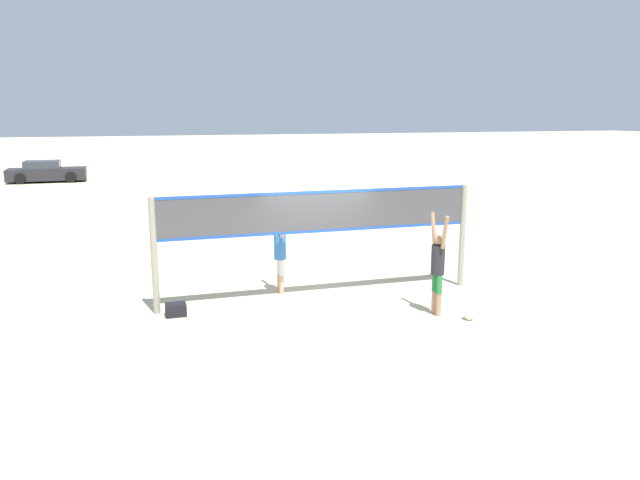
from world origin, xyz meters
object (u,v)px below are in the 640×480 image
(player_spiker, at_px, (438,262))
(volleyball, at_px, (469,314))
(gear_bag, at_px, (176,310))
(parked_car_near, at_px, (46,172))
(volleyball_net, at_px, (320,224))
(player_blocker, at_px, (280,249))

(player_spiker, xyz_separation_m, volleyball, (0.48, -0.51, -1.01))
(player_spiker, distance_m, gear_bag, 5.51)
(player_spiker, relative_size, parked_car_near, 0.48)
(gear_bag, relative_size, parked_car_near, 0.09)
(player_spiker, bearing_deg, volleyball_net, 46.79)
(player_blocker, bearing_deg, player_spiker, 46.95)
(volleyball_net, bearing_deg, volleyball, -43.91)
(volleyball, distance_m, gear_bag, 6.05)
(player_blocker, distance_m, parked_car_near, 28.12)
(volleyball, relative_size, parked_car_near, 0.05)
(player_blocker, distance_m, volleyball, 4.51)
(player_blocker, bearing_deg, volleyball_net, 47.37)
(player_spiker, distance_m, parked_car_near, 31.37)
(player_blocker, bearing_deg, parked_car_near, -164.00)
(volleyball, bearing_deg, player_blocker, 136.38)
(player_spiker, bearing_deg, volleyball, -136.59)
(volleyball_net, relative_size, gear_bag, 17.40)
(player_spiker, height_order, volleyball, player_spiker)
(volleyball, bearing_deg, parked_car_near, 110.00)
(volleyball, bearing_deg, volleyball_net, 136.09)
(player_spiker, height_order, gear_bag, player_spiker)
(player_spiker, bearing_deg, gear_bag, 73.31)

